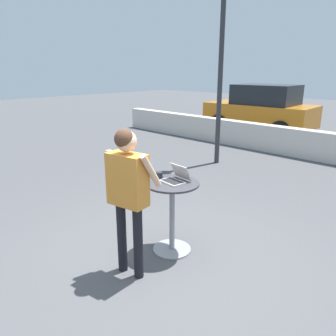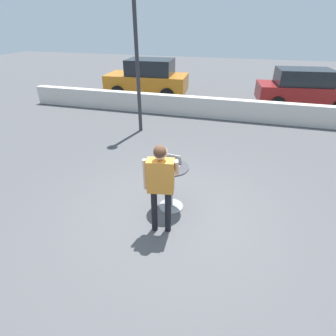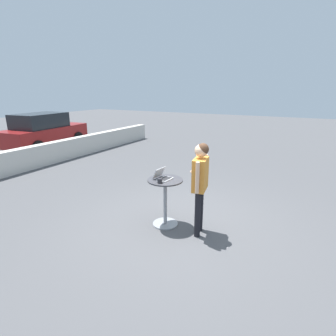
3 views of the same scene
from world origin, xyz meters
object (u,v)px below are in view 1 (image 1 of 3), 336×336
at_px(coffee_mug, 159,175).
at_px(laptop, 176,178).
at_px(cafe_table, 172,209).
at_px(parked_car_further_down, 261,110).
at_px(street_lamp, 222,34).
at_px(standing_person, 128,184).

bearing_deg(coffee_mug, laptop, 16.50).
relative_size(cafe_table, parked_car_further_down, 0.24).
bearing_deg(cafe_table, laptop, 84.41).
xyz_separation_m(laptop, coffee_mug, (-0.23, -0.07, -0.00)).
relative_size(coffee_mug, street_lamp, 0.02).
relative_size(coffee_mug, standing_person, 0.07).
xyz_separation_m(cafe_table, parked_car_further_down, (-3.38, 8.25, 0.31)).
bearing_deg(parked_car_further_down, street_lamp, -74.20).
bearing_deg(laptop, parked_car_further_down, 112.44).
distance_m(cafe_table, coffee_mug, 0.47).
height_order(coffee_mug, parked_car_further_down, parked_car_further_down).
xyz_separation_m(laptop, street_lamp, (-2.15, 3.85, 2.11)).
distance_m(coffee_mug, parked_car_further_down, 8.84).
relative_size(cafe_table, standing_person, 0.55).
bearing_deg(coffee_mug, standing_person, -71.63).
bearing_deg(parked_car_further_down, standing_person, -69.31).
xyz_separation_m(coffee_mug, street_lamp, (-1.92, 3.92, 2.11)).
relative_size(cafe_table, laptop, 2.89).
height_order(cafe_table, standing_person, standing_person).
bearing_deg(coffee_mug, parked_car_further_down, 110.88).
bearing_deg(laptop, street_lamp, 119.22).
bearing_deg(cafe_table, street_lamp, 118.81).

